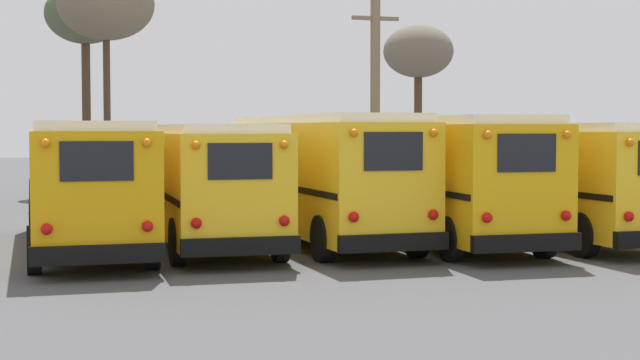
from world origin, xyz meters
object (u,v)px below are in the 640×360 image
at_px(bare_tree_0, 418,54).
at_px(bare_tree_3, 106,5).
at_px(school_bus_4, 538,176).
at_px(utility_pole, 375,97).
at_px(school_bus_2, 318,173).
at_px(school_bus_0, 84,180).
at_px(school_bus_3, 433,174).
at_px(school_bus_1, 202,179).
at_px(bare_tree_2, 85,17).

xyz_separation_m(bare_tree_0, bare_tree_3, (-13.45, -1.56, 1.42)).
xyz_separation_m(school_bus_4, bare_tree_3, (-9.97, 15.26, 5.93)).
bearing_deg(utility_pole, bare_tree_0, 55.04).
distance_m(school_bus_2, utility_pole, 11.69).
bearing_deg(school_bus_2, school_bus_0, 179.77).
height_order(school_bus_0, school_bus_4, school_bus_0).
bearing_deg(school_bus_2, school_bus_3, -10.64).
bearing_deg(utility_pole, school_bus_1, -129.70).
bearing_deg(school_bus_1, school_bus_4, -7.97).
bearing_deg(school_bus_4, school_bus_2, 172.66).
xyz_separation_m(school_bus_0, school_bus_2, (5.81, -0.02, 0.10)).
bearing_deg(school_bus_3, school_bus_0, 176.27).
xyz_separation_m(school_bus_0, bare_tree_2, (1.19, 20.42, 6.14)).
xyz_separation_m(school_bus_2, bare_tree_0, (9.28, 16.07, 4.41)).
xyz_separation_m(school_bus_0, school_bus_1, (2.90, 0.45, -0.02)).
xyz_separation_m(utility_pole, bare_tree_3, (-9.36, 4.29, 3.54)).
relative_size(school_bus_1, school_bus_4, 1.01).
height_order(school_bus_2, utility_pole, utility_pole).
xyz_separation_m(school_bus_2, utility_pole, (5.19, 10.22, 2.29)).
bearing_deg(school_bus_3, bare_tree_0, 69.00).
height_order(school_bus_1, school_bus_3, school_bus_3).
height_order(school_bus_0, school_bus_2, school_bus_2).
bearing_deg(school_bus_0, bare_tree_0, 46.76).
bearing_deg(bare_tree_3, bare_tree_0, 6.61).
distance_m(school_bus_2, bare_tree_2, 21.81).
relative_size(school_bus_2, bare_tree_3, 1.13).
height_order(school_bus_0, bare_tree_0, bare_tree_0).
relative_size(school_bus_0, school_bus_2, 1.03).
distance_m(school_bus_2, bare_tree_0, 19.07).
xyz_separation_m(school_bus_1, bare_tree_0, (12.18, 15.60, 4.53)).
distance_m(school_bus_2, school_bus_3, 2.95).
height_order(school_bus_3, bare_tree_2, bare_tree_2).
xyz_separation_m(school_bus_2, school_bus_3, (2.90, -0.55, -0.02)).
xyz_separation_m(school_bus_3, bare_tree_3, (-7.07, 15.05, 5.86)).
relative_size(school_bus_3, bare_tree_3, 1.18).
distance_m(bare_tree_0, bare_tree_2, 14.66).
distance_m(school_bus_0, school_bus_3, 8.73).
height_order(school_bus_1, bare_tree_3, bare_tree_3).
xyz_separation_m(school_bus_4, bare_tree_0, (3.47, 16.82, 4.51)).
distance_m(utility_pole, bare_tree_3, 10.89).
bearing_deg(bare_tree_3, school_bus_2, -73.98).
relative_size(school_bus_1, school_bus_2, 1.05).
relative_size(school_bus_2, bare_tree_2, 1.11).
distance_m(bare_tree_0, bare_tree_3, 13.61).
xyz_separation_m(school_bus_4, utility_pole, (-0.62, 10.97, 2.39)).
bearing_deg(school_bus_4, bare_tree_0, 78.33).
relative_size(school_bus_0, bare_tree_0, 1.42).
xyz_separation_m(school_bus_0, utility_pole, (11.00, 10.20, 2.39)).
height_order(school_bus_0, utility_pole, utility_pole).
relative_size(school_bus_1, utility_pole, 1.36).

